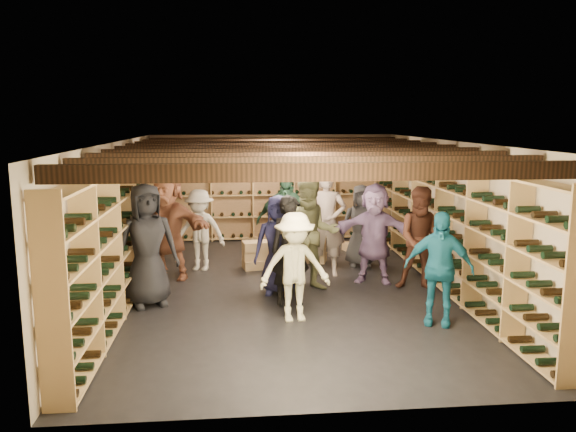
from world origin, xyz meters
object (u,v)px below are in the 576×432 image
Objects in this scene: person_8 at (422,239)px; person_5 at (168,226)px; crate_stack_right at (256,255)px; person_7 at (327,223)px; person_9 at (200,230)px; person_3 at (295,267)px; person_12 at (361,226)px; person_6 at (279,245)px; person_11 at (374,233)px; crate_loose at (356,246)px; person_2 at (311,234)px; person_10 at (286,224)px; crate_stack_left at (312,245)px; person_4 at (439,268)px; person_1 at (291,250)px; person_0 at (147,245)px.

person_5 is at bearing -178.42° from person_8.
person_7 is (1.23, -0.57, 0.69)m from crate_stack_right.
person_9 is at bearing 172.88° from person_8.
person_3 is 3.19m from person_12.
person_6 is 1.72m from person_11.
person_9 is 0.96× the size of person_12.
person_8 reaches higher than crate_stack_right.
person_8 is (0.47, -2.82, 0.76)m from crate_loose.
crate_stack_right is 1.79m from person_2.
person_9 is (-1.03, -0.00, 0.49)m from crate_stack_right.
person_10 is (0.51, -0.44, 0.67)m from crate_stack_right.
crate_stack_left is at bearing 76.55° from person_6.
crate_stack_left is at bearing 132.72° from person_4.
person_7 reaches higher than crate_loose.
person_5 is at bearing -162.27° from crate_stack_right.
crate_stack_left is 1.39m from crate_loose.
person_2 is at bearing 66.69° from person_3.
person_2 reaches higher than crate_loose.
person_6 reaches higher than crate_stack_right.
person_10 is at bearing -134.49° from crate_loose.
crate_stack_right is 0.35× the size of person_4.
person_2 is at bearing -59.48° from crate_stack_right.
crate_loose is 0.32× the size of person_12.
crate_stack_right is 0.37× the size of person_9.
person_4 is at bearing -75.05° from person_12.
person_4 is (1.51, -1.66, -0.15)m from person_2.
person_1 is at bearing -118.57° from person_12.
person_4 is 0.92× the size of person_11.
person_6 is 0.84× the size of person_7.
person_4 reaches higher than crate_stack_right.
person_7 is 0.90m from person_11.
person_0 reaches higher than person_3.
crate_stack_left reaches higher than crate_stack_right.
person_3 is at bearing -102.14° from crate_stack_left.
crate_stack_right is 0.29× the size of person_7.
person_2 is at bearing 53.30° from person_1.
person_8 reaches higher than person_12.
crate_stack_right is 1.10× the size of crate_loose.
crate_loose is at bearing 18.26° from person_0.
person_6 reaches higher than person_12.
person_9 is at bearing 120.77° from person_1.
person_6 is 1.12m from person_10.
person_1 is at bearing -24.79° from person_0.
person_4 is 3.11m from person_12.
person_4 is at bearing -15.46° from person_3.
person_0 is (-3.84, -3.18, 0.84)m from crate_loose.
crate_loose is at bearing 65.67° from person_6.
person_12 is (-0.37, 3.09, -0.01)m from person_4.
person_2 is 1.17× the size of person_6.
person_1 is 2.53m from person_5.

